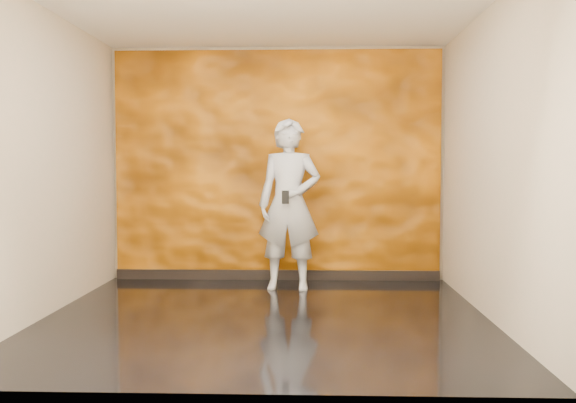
{
  "coord_description": "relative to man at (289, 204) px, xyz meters",
  "views": [
    {
      "loc": [
        0.41,
        -5.75,
        1.35
      ],
      "look_at": [
        0.17,
        0.9,
        1.0
      ],
      "focal_mm": 40.0,
      "sensor_mm": 36.0,
      "label": 1
    }
  ],
  "objects": [
    {
      "name": "baseboard",
      "position": [
        -0.17,
        0.57,
        -0.89
      ],
      "size": [
        3.9,
        0.04,
        0.12
      ],
      "primitive_type": "cube",
      "color": "black",
      "rests_on": "ground"
    },
    {
      "name": "room",
      "position": [
        -0.17,
        -1.35,
        0.45
      ],
      "size": [
        4.02,
        4.02,
        2.81
      ],
      "color": "black",
      "rests_on": "ground"
    },
    {
      "name": "phone",
      "position": [
        -0.03,
        -0.27,
        0.09
      ],
      "size": [
        0.08,
        0.02,
        0.14
      ],
      "primitive_type": "cube",
      "rotation": [
        0.0,
        0.0,
        -0.02
      ],
      "color": "black",
      "rests_on": "man"
    },
    {
      "name": "feature_wall",
      "position": [
        -0.17,
        0.61,
        0.43
      ],
      "size": [
        3.9,
        0.06,
        2.75
      ],
      "primitive_type": "cube",
      "color": "orange",
      "rests_on": "ground"
    },
    {
      "name": "man",
      "position": [
        0.0,
        0.0,
        0.0
      ],
      "size": [
        0.73,
        0.51,
        1.89
      ],
      "primitive_type": "imported",
      "rotation": [
        0.0,
        0.0,
        -0.09
      ],
      "color": "#9699A4",
      "rests_on": "ground"
    }
  ]
}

